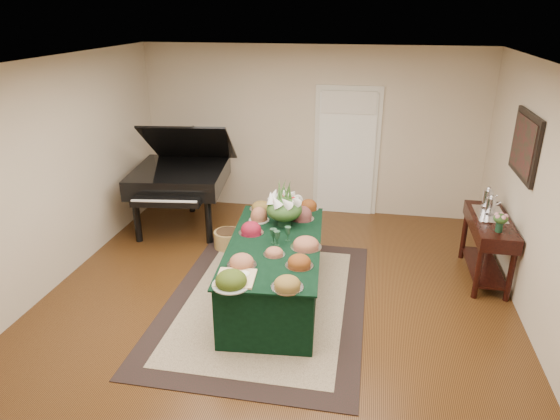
% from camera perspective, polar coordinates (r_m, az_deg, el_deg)
% --- Properties ---
extents(ground, '(6.00, 6.00, 0.00)m').
position_cam_1_polar(ground, '(5.97, -0.54, -10.46)').
color(ground, black).
rests_on(ground, ground).
extents(area_rug, '(2.29, 3.20, 0.01)m').
position_cam_1_polar(area_rug, '(5.97, -1.62, -10.35)').
color(area_rug, black).
rests_on(area_rug, ground).
extents(kitchen_doorway, '(1.05, 0.07, 2.10)m').
position_cam_1_polar(kitchen_doorway, '(8.21, 7.60, 6.46)').
color(kitchen_doorway, silver).
rests_on(kitchen_doorway, ground).
extents(buffet_table, '(1.22, 2.28, 0.73)m').
position_cam_1_polar(buffet_table, '(5.85, -0.59, -6.94)').
color(buffet_table, black).
rests_on(buffet_table, ground).
extents(food_platters, '(1.07, 2.40, 0.14)m').
position_cam_1_polar(food_platters, '(5.69, -0.60, -3.15)').
color(food_platters, silver).
rests_on(food_platters, buffet_table).
extents(cutting_board, '(0.41, 0.41, 0.10)m').
position_cam_1_polar(cutting_board, '(4.98, -5.07, -7.45)').
color(cutting_board, tan).
rests_on(cutting_board, buffet_table).
extents(green_goblets, '(0.23, 0.22, 0.18)m').
position_cam_1_polar(green_goblets, '(5.63, -0.06, -2.98)').
color(green_goblets, '#153521').
rests_on(green_goblets, buffet_table).
extents(floral_centerpiece, '(0.45, 0.45, 0.45)m').
position_cam_1_polar(floral_centerpiece, '(6.03, 0.50, 0.60)').
color(floral_centerpiece, '#153521').
rests_on(floral_centerpiece, buffet_table).
extents(grand_piano, '(1.59, 1.78, 1.68)m').
position_cam_1_polar(grand_piano, '(7.74, -11.33, 3.80)').
color(grand_piano, black).
rests_on(grand_piano, ground).
extents(wicker_basket, '(0.40, 0.40, 0.25)m').
position_cam_1_polar(wicker_basket, '(7.21, -5.97, -3.37)').
color(wicker_basket, olive).
rests_on(wicker_basket, ground).
extents(mahogany_sideboard, '(0.45, 1.24, 0.82)m').
position_cam_1_polar(mahogany_sideboard, '(6.70, 22.78, -2.40)').
color(mahogany_sideboard, black).
rests_on(mahogany_sideboard, ground).
extents(tea_service, '(0.34, 0.58, 0.30)m').
position_cam_1_polar(tea_service, '(6.79, 22.81, 0.73)').
color(tea_service, silver).
rests_on(tea_service, mahogany_sideboard).
extents(pink_bouquet, '(0.18, 0.18, 0.23)m').
position_cam_1_polar(pink_bouquet, '(6.22, 23.90, -0.97)').
color(pink_bouquet, '#153521').
rests_on(pink_bouquet, mahogany_sideboard).
extents(wall_painting, '(0.05, 0.95, 0.75)m').
position_cam_1_polar(wall_painting, '(6.41, 26.19, 6.65)').
color(wall_painting, black).
rests_on(wall_painting, ground).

